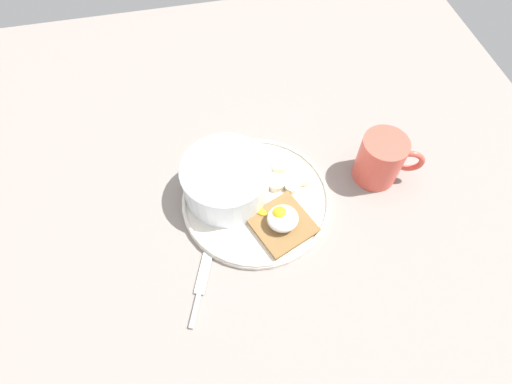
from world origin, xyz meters
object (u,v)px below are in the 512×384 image
Objects in this scene: knife at (200,289)px; coffee_mug at (381,159)px; banana_slice_back at (303,177)px; banana_slice_front at (292,185)px; oatmeal_bowl at (226,180)px; banana_slice_left at (276,182)px; toast_slice at (282,224)px; poached_egg at (282,218)px; banana_slice_right at (280,164)px.

coffee_mug is at bearing 23.35° from knife.
banana_slice_front is at bearing -150.52° from banana_slice_back.
banana_slice_left is (8.73, -0.54, -2.75)cm from oatmeal_bowl.
poached_egg is at bearing 131.76° from toast_slice.
oatmeal_bowl is 4.32× the size of banana_slice_front.
coffee_mug reaches higher than banana_slice_left.
coffee_mug reaches higher than toast_slice.
banana_slice_right is at bearing 164.21° from coffee_mug.
banana_slice_front is (11.33, -1.72, -2.65)cm from oatmeal_bowl.
banana_slice_back is 13.74cm from coffee_mug.
banana_slice_front is 23.60cm from knife.
coffee_mug is (27.06, -1.57, 0.34)cm from oatmeal_bowl.
banana_slice_left is at bearing 82.22° from poached_egg.
toast_slice is 8.28cm from banana_slice_left.
banana_slice_front is at bearing 61.75° from poached_egg.
banana_slice_front reaches higher than knife.
banana_slice_left is 22.44cm from knife.
banana_slice_left is 0.40× the size of knife.
banana_slice_front is 2.87cm from banana_slice_left.
oatmeal_bowl is 3.33× the size of banana_slice_right.
coffee_mug is at bearing -15.79° from banana_slice_right.
banana_slice_left is at bearing -178.09° from banana_slice_back.
toast_slice is at bearing -125.64° from banana_slice_back.
banana_slice_left is at bearing -3.51° from oatmeal_bowl.
oatmeal_bowl is 12.01cm from toast_slice.
banana_slice_left is 1.01× the size of banana_slice_back.
coffee_mug reaches higher than oatmeal_bowl.
coffee_mug reaches higher than knife.
toast_slice is 2.51× the size of banana_slice_left.
coffee_mug is (18.33, -1.04, 3.09)cm from banana_slice_left.
banana_slice_back is (6.11, 8.27, -2.12)cm from poached_egg.
toast_slice is 2.54× the size of banana_slice_back.
banana_slice_front is 0.77× the size of banana_slice_right.
banana_slice_front is 0.73× the size of banana_slice_left.
coffee_mug is (19.34, 7.18, 3.15)cm from toast_slice.
poached_egg is (7.62, -8.63, -0.67)cm from oatmeal_bowl.
poached_egg is at bearing -118.25° from banana_slice_front.
poached_egg is 10.50cm from banana_slice_back.
banana_slice_left reaches higher than knife.
poached_egg is at bearing -160.03° from coffee_mug.
banana_slice_back is 0.40× the size of knife.
knife is at bearing -156.65° from coffee_mug.
coffee_mug is 37.51cm from knife.
toast_slice reaches higher than knife.
banana_slice_left is 1.05× the size of banana_slice_right.
coffee_mug reaches higher than banana_slice_front.
oatmeal_bowl is 1.27× the size of knife.
toast_slice is at bearing 27.02° from knife.
banana_slice_back reaches higher than toast_slice.
toast_slice is 7.90cm from banana_slice_front.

